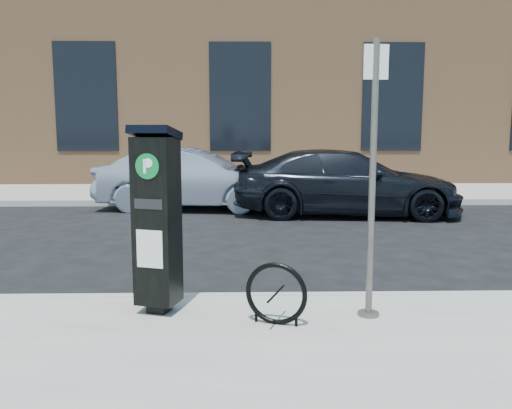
{
  "coord_description": "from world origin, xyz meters",
  "views": [
    {
      "loc": [
        0.12,
        -5.98,
        2.05
      ],
      "look_at": [
        0.26,
        0.5,
        1.11
      ],
      "focal_mm": 38.0,
      "sensor_mm": 36.0,
      "label": 1
    }
  ],
  "objects_px": {
    "parking_kiosk": "(157,218)",
    "bike_rack": "(276,294)",
    "sign_pole": "(372,183)",
    "car_silver": "(192,179)",
    "car_dark": "(346,183)"
  },
  "relations": [
    {
      "from": "parking_kiosk",
      "to": "bike_rack",
      "type": "xyz_separation_m",
      "value": [
        1.19,
        -0.39,
        -0.68
      ]
    },
    {
      "from": "sign_pole",
      "to": "car_silver",
      "type": "bearing_deg",
      "value": 103.43
    },
    {
      "from": "car_silver",
      "to": "sign_pole",
      "type": "bearing_deg",
      "value": -155.91
    },
    {
      "from": "sign_pole",
      "to": "car_silver",
      "type": "relative_size",
      "value": 0.59
    },
    {
      "from": "parking_kiosk",
      "to": "sign_pole",
      "type": "bearing_deg",
      "value": 12.87
    },
    {
      "from": "sign_pole",
      "to": "car_silver",
      "type": "xyz_separation_m",
      "value": [
        -2.55,
        8.14,
        -0.74
      ]
    },
    {
      "from": "car_silver",
      "to": "parking_kiosk",
      "type": "bearing_deg",
      "value": -170.35
    },
    {
      "from": "sign_pole",
      "to": "car_dark",
      "type": "relative_size",
      "value": 0.52
    },
    {
      "from": "parking_kiosk",
      "to": "bike_rack",
      "type": "distance_m",
      "value": 1.42
    },
    {
      "from": "parking_kiosk",
      "to": "car_dark",
      "type": "bearing_deg",
      "value": 82.61
    },
    {
      "from": "car_dark",
      "to": "sign_pole",
      "type": "bearing_deg",
      "value": 176.4
    },
    {
      "from": "parking_kiosk",
      "to": "bike_rack",
      "type": "bearing_deg",
      "value": -0.8
    },
    {
      "from": "sign_pole",
      "to": "bike_rack",
      "type": "xyz_separation_m",
      "value": [
        -0.95,
        -0.22,
        -1.05
      ]
    },
    {
      "from": "parking_kiosk",
      "to": "car_silver",
      "type": "relative_size",
      "value": 0.42
    },
    {
      "from": "parking_kiosk",
      "to": "car_silver",
      "type": "distance_m",
      "value": 7.99
    }
  ]
}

